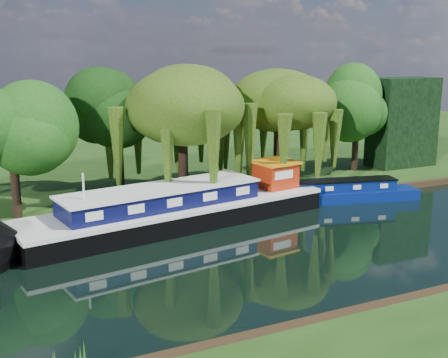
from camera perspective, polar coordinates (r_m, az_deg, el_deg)
ground at (r=32.43m, az=9.05°, el=-6.73°), size 120.00×120.00×0.00m
far_bank at (r=62.53m, az=-8.71°, el=3.02°), size 120.00×52.00×0.45m
dutch_barge at (r=35.69m, az=-4.48°, el=-2.98°), size 20.79×7.72×4.29m
narrowboat at (r=41.95m, az=11.58°, el=-1.41°), size 12.18×4.82×1.76m
red_dinghy at (r=32.61m, az=-14.00°, el=-6.85°), size 3.29×2.77×0.58m
willow_left at (r=39.85m, az=-4.26°, el=7.30°), size 7.46×7.46×8.94m
willow_right at (r=42.72m, az=5.60°, el=6.92°), size 6.69×6.69×8.15m
tree_far_left at (r=37.13m, az=-20.86°, el=4.79°), size 5.13×5.13×8.26m
tree_far_mid at (r=42.61m, az=-10.73°, el=6.57°), size 5.15×5.15×8.43m
tree_far_right at (r=50.42m, az=13.39°, el=7.05°), size 4.89×4.89×8.01m
conifer_hedge at (r=53.84m, az=17.67°, el=5.52°), size 6.00×3.00×8.00m
lamppost at (r=40.75m, az=1.45°, el=1.02°), size 0.36×0.36×2.56m
mooring_posts at (r=38.83m, az=1.51°, el=-1.81°), size 19.16×0.16×1.00m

